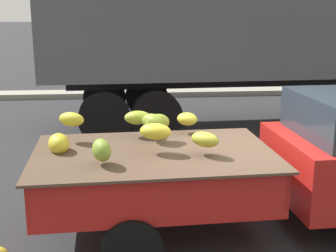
# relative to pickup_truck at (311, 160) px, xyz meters

# --- Properties ---
(ground) EXTENTS (220.00, 220.00, 0.00)m
(ground) POSITION_rel_pickup_truck_xyz_m (-0.60, 0.16, -0.88)
(ground) COLOR #28282B
(curb_strip) EXTENTS (80.00, 0.80, 0.16)m
(curb_strip) POSITION_rel_pickup_truck_xyz_m (-0.60, 9.49, -0.80)
(curb_strip) COLOR gray
(curb_strip) RESTS_ON ground
(pickup_truck) EXTENTS (5.04, 2.04, 1.70)m
(pickup_truck) POSITION_rel_pickup_truck_xyz_m (0.00, 0.00, 0.00)
(pickup_truck) COLOR #B21E19
(pickup_truck) RESTS_ON ground
(semi_trailer) EXTENTS (12.10, 3.08, 3.95)m
(semi_trailer) POSITION_rel_pickup_truck_xyz_m (1.83, 5.43, 1.66)
(semi_trailer) COLOR #4C5156
(semi_trailer) RESTS_ON ground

